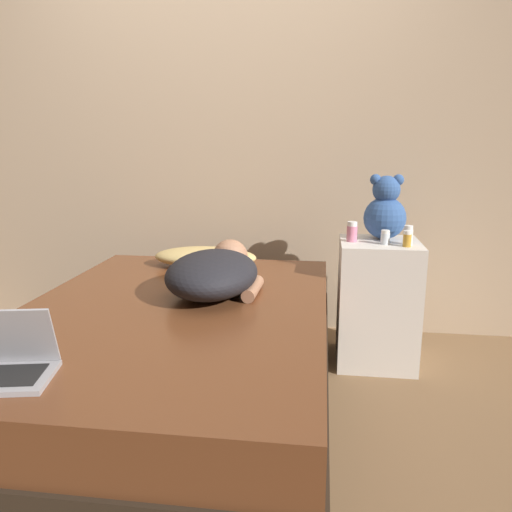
% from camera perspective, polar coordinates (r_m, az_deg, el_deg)
% --- Properties ---
extents(ground_plane, '(12.00, 12.00, 0.00)m').
position_cam_1_polar(ground_plane, '(2.38, -8.98, -17.60)').
color(ground_plane, brown).
extents(wall_back, '(8.00, 0.06, 2.60)m').
position_cam_1_polar(wall_back, '(3.24, -3.50, 14.64)').
color(wall_back, tan).
rests_on(wall_back, ground_plane).
extents(bed, '(1.32, 1.88, 0.52)m').
position_cam_1_polar(bed, '(2.26, -9.22, -12.02)').
color(bed, '#2D2319').
rests_on(bed, ground_plane).
extents(nightstand, '(0.42, 0.42, 0.68)m').
position_cam_1_polar(nightstand, '(2.83, 13.66, -5.19)').
color(nightstand, silver).
rests_on(nightstand, ground_plane).
extents(pillow, '(0.58, 0.30, 0.11)m').
position_cam_1_polar(pillow, '(2.82, -5.81, -0.11)').
color(pillow, tan).
rests_on(pillow, bed).
extents(person_lying, '(0.44, 0.75, 0.20)m').
position_cam_1_polar(person_lying, '(2.33, -4.66, -1.80)').
color(person_lying, black).
rests_on(person_lying, bed).
extents(laptop, '(0.35, 0.27, 0.21)m').
position_cam_1_polar(laptop, '(1.70, -27.23, -10.75)').
color(laptop, '#9E9EA3').
rests_on(laptop, bed).
extents(teddy_bear, '(0.23, 0.23, 0.35)m').
position_cam_1_polar(teddy_bear, '(2.80, 14.54, 4.99)').
color(teddy_bear, '#335693').
rests_on(teddy_bear, nightstand).
extents(bottle_clear, '(0.05, 0.05, 0.07)m').
position_cam_1_polar(bottle_clear, '(2.67, 14.55, 2.07)').
color(bottle_clear, silver).
rests_on(bottle_clear, nightstand).
extents(bottle_pink, '(0.06, 0.06, 0.11)m').
position_cam_1_polar(bottle_pink, '(2.70, 10.92, 2.74)').
color(bottle_pink, pink).
rests_on(bottle_pink, nightstand).
extents(bottle_amber, '(0.04, 0.04, 0.08)m').
position_cam_1_polar(bottle_amber, '(2.63, 16.89, 1.88)').
color(bottle_amber, gold).
rests_on(bottle_amber, nightstand).
extents(bottle_white, '(0.05, 0.05, 0.10)m').
position_cam_1_polar(bottle_white, '(2.69, 16.99, 2.28)').
color(bottle_white, white).
rests_on(bottle_white, nightstand).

